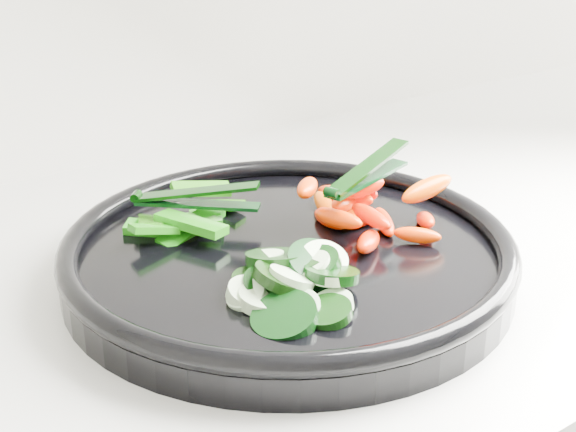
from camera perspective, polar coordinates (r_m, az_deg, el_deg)
veggie_tray at (r=0.67m, az=-0.00°, el=-2.74°), size 0.39×0.39×0.04m
cucumber_pile at (r=0.59m, az=0.05°, el=-4.67°), size 0.12×0.13×0.04m
carrot_pile at (r=0.70m, az=5.15°, el=0.58°), size 0.14×0.16×0.06m
pepper_pile at (r=0.71m, az=-7.22°, el=-0.26°), size 0.13×0.11×0.03m
tong_carrot at (r=0.69m, az=5.56°, el=3.02°), size 0.11×0.05×0.02m
tong_pepper at (r=0.70m, az=-6.78°, el=1.29°), size 0.09×0.09×0.02m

